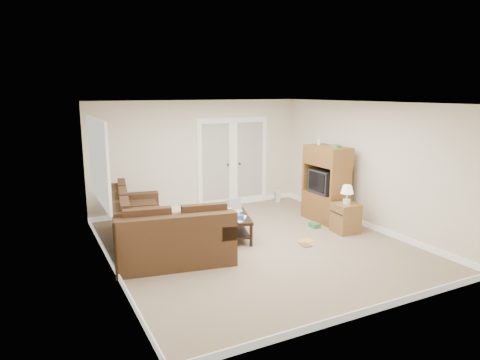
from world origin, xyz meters
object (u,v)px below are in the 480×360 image
tv_armoire (326,183)px  coffee_table (234,225)px  sectional_sofa (153,231)px  side_cabinet (346,216)px

tv_armoire → coffee_table: bearing=-177.9°
sectional_sofa → coffee_table: 1.52m
sectional_sofa → side_cabinet: (3.58, -0.76, -0.00)m
sectional_sofa → side_cabinet: bearing=-2.2°
sectional_sofa → tv_armoire: 3.75m
sectional_sofa → tv_armoire: bearing=10.7°
side_cabinet → coffee_table: bearing=165.7°
tv_armoire → side_cabinet: tv_armoire is taller
tv_armoire → side_cabinet: (-0.14, -0.82, -0.46)m
sectional_sofa → side_cabinet: size_ratio=3.30×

